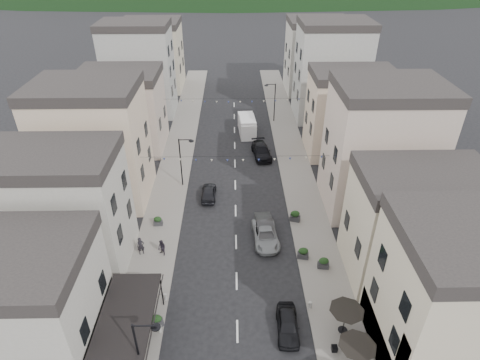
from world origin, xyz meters
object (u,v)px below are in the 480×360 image
object	(u,v)px
parked_car_b	(265,228)
parked_car_e	(209,192)
pedestrian_b	(162,248)
parked_car_c	(265,235)
delivery_van	(247,125)
parked_car_d	(261,151)
parked_car_a	(288,325)
pedestrian_a	(141,246)

from	to	relation	value
parked_car_b	parked_car_e	distance (m)	8.64
parked_car_b	pedestrian_b	size ratio (longest dim) A/B	2.81
parked_car_b	parked_car_c	world-z (taller)	parked_car_b
parked_car_b	delivery_van	distance (m)	22.82
parked_car_b	parked_car_d	size ratio (longest dim) A/B	0.88
parked_car_a	parked_car_e	bearing A→B (deg)	112.96
parked_car_b	delivery_van	size ratio (longest dim) A/B	0.80
parked_car_c	delivery_van	xyz separation A→B (m)	(-0.99, 23.71, 0.61)
parked_car_c	pedestrian_a	xyz separation A→B (m)	(-11.43, -1.71, 0.32)
parked_car_e	parked_car_a	bearing A→B (deg)	111.44
parked_car_c	parked_car_b	bearing A→B (deg)	86.40
parked_car_c	pedestrian_b	xyz separation A→B (m)	(-9.51, -1.89, 0.24)
pedestrian_b	parked_car_c	bearing A→B (deg)	51.62
parked_car_a	parked_car_e	distance (m)	18.73
parked_car_e	parked_car_d	bearing A→B (deg)	-123.62
pedestrian_a	parked_car_c	bearing A→B (deg)	-13.80
parked_car_a	delivery_van	xyz separation A→B (m)	(-1.90, 33.84, 0.62)
parked_car_e	pedestrian_a	distance (m)	10.73
parked_car_d	parked_car_b	bearing A→B (deg)	-99.80
parked_car_d	pedestrian_b	world-z (taller)	pedestrian_b
parked_car_b	pedestrian_a	world-z (taller)	pedestrian_a
delivery_van	pedestrian_a	xyz separation A→B (m)	(-10.44, -25.42, -0.28)
parked_car_e	delivery_van	distance (m)	17.02
parked_car_a	delivery_van	world-z (taller)	delivery_van
parked_car_d	parked_car_e	xyz separation A→B (m)	(-6.41, -9.41, -0.08)
parked_car_c	pedestrian_b	size ratio (longest dim) A/B	3.08
delivery_van	pedestrian_b	size ratio (longest dim) A/B	3.50
parked_car_a	parked_car_d	world-z (taller)	parked_car_d
parked_car_e	delivery_van	xyz separation A→B (m)	(4.75, 16.33, 0.63)
parked_car_a	pedestrian_b	xyz separation A→B (m)	(-10.41, 8.24, 0.26)
parked_car_c	pedestrian_a	size ratio (longest dim) A/B	2.78
parked_car_b	pedestrian_a	size ratio (longest dim) A/B	2.54
parked_car_b	parked_car_c	xyz separation A→B (m)	(0.00, -0.92, -0.06)
parked_car_c	pedestrian_a	world-z (taller)	pedestrian_a
parked_car_c	parked_car_a	bearing A→B (deg)	-88.47
parked_car_c	pedestrian_a	distance (m)	11.56
parked_car_a	pedestrian_b	distance (m)	13.28
parked_car_c	pedestrian_b	distance (m)	9.69
pedestrian_a	parked_car_a	bearing A→B (deg)	-56.62
delivery_van	pedestrian_b	world-z (taller)	delivery_van
parked_car_b	parked_car_e	bearing A→B (deg)	127.89
pedestrian_a	delivery_van	bearing A→B (deg)	45.38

